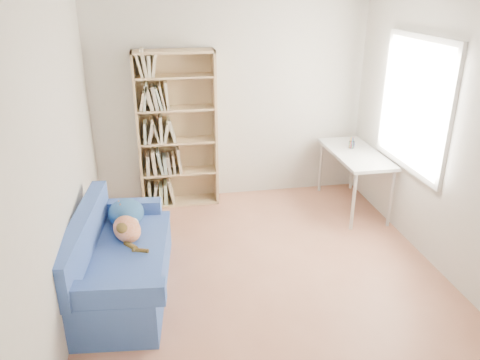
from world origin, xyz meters
name	(u,v)px	position (x,y,z in m)	size (l,w,h in m)	color
ground	(264,274)	(0.00, 0.00, 0.00)	(4.00, 4.00, 0.00)	#A7664B
room_shell	(278,113)	(0.10, 0.03, 1.64)	(3.54, 4.04, 2.62)	silver
sofa	(119,260)	(-1.38, 0.02, 0.31)	(0.94, 1.70, 0.80)	#27438C
bookshelf	(178,137)	(-0.71, 1.83, 0.90)	(0.98, 0.30, 1.96)	tan
desk	(355,158)	(1.45, 1.29, 0.68)	(0.56, 1.23, 0.75)	white
pen_cup	(352,144)	(1.45, 1.45, 0.80)	(0.08, 0.08, 0.15)	white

